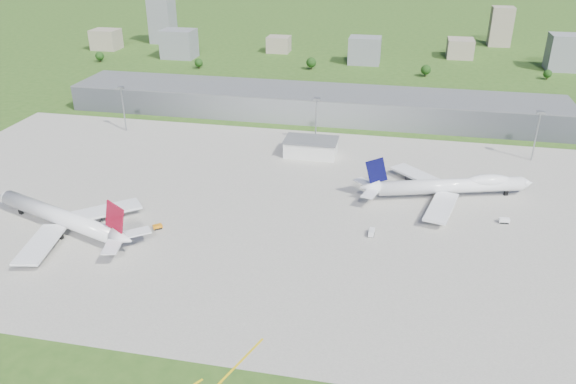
% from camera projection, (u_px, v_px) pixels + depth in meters
% --- Properties ---
extents(ground, '(1400.00, 1400.00, 0.00)m').
position_uv_depth(ground, '(308.00, 123.00, 334.92)').
color(ground, '#2E531A').
rests_on(ground, ground).
extents(apron, '(360.00, 190.00, 0.08)m').
position_uv_depth(apron, '(287.00, 208.00, 236.23)').
color(apron, gray).
rests_on(apron, ground).
extents(terminal, '(300.00, 42.00, 15.00)m').
position_uv_depth(terminal, '(312.00, 103.00, 344.84)').
color(terminal, gray).
rests_on(terminal, ground).
extents(ops_building, '(26.00, 16.00, 8.00)m').
position_uv_depth(ops_building, '(311.00, 148.00, 287.32)').
color(ops_building, silver).
rests_on(ops_building, ground).
extents(mast_west, '(3.50, 2.00, 25.90)m').
position_uv_depth(mast_west, '(122.00, 101.00, 314.48)').
color(mast_west, gray).
rests_on(mast_west, ground).
extents(mast_center, '(3.50, 2.00, 25.90)m').
position_uv_depth(mast_center, '(316.00, 113.00, 294.53)').
color(mast_center, gray).
rests_on(mast_center, ground).
extents(mast_east, '(3.50, 2.00, 25.90)m').
position_uv_depth(mast_east, '(538.00, 127.00, 274.58)').
color(mast_east, gray).
rests_on(mast_east, ground).
extents(airliner_red_twin, '(73.24, 55.61, 20.78)m').
position_uv_depth(airliner_red_twin, '(63.00, 219.00, 216.09)').
color(airliner_red_twin, white).
rests_on(airliner_red_twin, ground).
extents(airliner_blue_quad, '(75.28, 57.84, 20.07)m').
position_uv_depth(airliner_blue_quad, '(451.00, 186.00, 242.38)').
color(airliner_blue_quad, white).
rests_on(airliner_blue_quad, ground).
extents(tug_yellow, '(4.03, 3.77, 1.76)m').
position_uv_depth(tug_yellow, '(158.00, 227.00, 219.59)').
color(tug_yellow, orange).
rests_on(tug_yellow, ground).
extents(van_white_near, '(2.34, 4.70, 2.37)m').
position_uv_depth(van_white_near, '(372.00, 233.00, 214.99)').
color(van_white_near, white).
rests_on(van_white_near, ground).
extents(van_white_far, '(4.21, 2.28, 2.16)m').
position_uv_depth(van_white_far, '(504.00, 221.00, 223.69)').
color(van_white_far, white).
rests_on(van_white_far, ground).
extents(bldg_far_w, '(24.00, 20.00, 18.00)m').
position_uv_depth(bldg_far_w, '(106.00, 39.00, 520.56)').
color(bldg_far_w, gray).
rests_on(bldg_far_w, ground).
extents(bldg_w, '(28.00, 22.00, 24.00)m').
position_uv_depth(bldg_w, '(179.00, 44.00, 487.13)').
color(bldg_w, slate).
rests_on(bldg_w, ground).
extents(bldg_cw, '(20.00, 18.00, 14.00)m').
position_uv_depth(bldg_cw, '(279.00, 44.00, 510.03)').
color(bldg_cw, gray).
rests_on(bldg_cw, ground).
extents(bldg_c, '(26.00, 20.00, 22.00)m').
position_uv_depth(bldg_c, '(365.00, 50.00, 467.35)').
color(bldg_c, slate).
rests_on(bldg_c, ground).
extents(bldg_ce, '(22.00, 24.00, 16.00)m').
position_uv_depth(bldg_ce, '(460.00, 48.00, 489.38)').
color(bldg_ce, gray).
rests_on(bldg_ce, ground).
extents(bldg_e, '(30.00, 22.00, 28.00)m').
position_uv_depth(bldg_e, '(568.00, 53.00, 445.83)').
color(bldg_e, slate).
rests_on(bldg_e, ground).
extents(bldg_tall_w, '(22.00, 20.00, 44.00)m').
position_uv_depth(bldg_tall_w, '(162.00, 20.00, 542.84)').
color(bldg_tall_w, slate).
rests_on(bldg_tall_w, ground).
extents(bldg_tall_e, '(20.00, 18.00, 36.00)m').
position_uv_depth(bldg_tall_e, '(501.00, 27.00, 530.58)').
color(bldg_tall_e, gray).
rests_on(bldg_tall_e, ground).
extents(tree_far_w, '(7.20, 7.20, 8.80)m').
position_uv_depth(tree_far_w, '(100.00, 56.00, 474.58)').
color(tree_far_w, '#382314').
rests_on(tree_far_w, ground).
extents(tree_w, '(6.75, 6.75, 8.25)m').
position_uv_depth(tree_w, '(199.00, 63.00, 454.00)').
color(tree_w, '#382314').
rests_on(tree_w, ground).
extents(tree_c, '(8.10, 8.10, 9.90)m').
position_uv_depth(tree_c, '(311.00, 62.00, 450.45)').
color(tree_c, '#382314').
rests_on(tree_c, ground).
extents(tree_e, '(7.65, 7.65, 9.35)m').
position_uv_depth(tree_e, '(426.00, 70.00, 429.87)').
color(tree_e, '#382314').
rests_on(tree_e, ground).
extents(tree_far_e, '(6.30, 6.30, 7.70)m').
position_uv_depth(tree_far_e, '(548.00, 74.00, 422.78)').
color(tree_far_e, '#382314').
rests_on(tree_far_e, ground).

